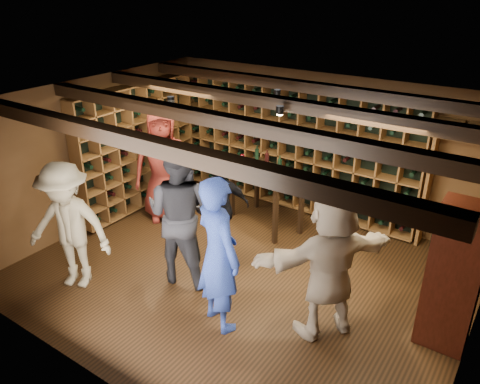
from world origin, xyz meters
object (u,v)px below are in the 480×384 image
Objects in this scene: guest_beige at (330,263)px; tasting_table at (266,178)px; man_grey_suit at (180,213)px; guest_khaki at (68,226)px; man_blue_shirt at (218,255)px; guest_red_floral at (163,165)px; guest_woman_black at (220,209)px; display_cabinet at (453,279)px.

tasting_table is (-2.01, 1.89, -0.09)m from guest_beige.
man_grey_suit reaches higher than guest_khaki.
guest_khaki is at bearing -34.52° from guest_beige.
man_blue_shirt reaches higher than tasting_table.
guest_khaki is 0.95× the size of guest_beige.
man_blue_shirt is at bearing -80.56° from guest_red_floral.
guest_khaki is at bearing 3.50° from guest_woman_black.
guest_woman_black is at bearing -72.96° from tasting_table.
man_blue_shirt is 1.09× the size of guest_khaki.
guest_beige is at bearing 109.16° from guest_woman_black.
display_cabinet is 3.45m from man_grey_suit.
man_grey_suit reaches higher than tasting_table.
guest_beige is at bearing 171.86° from man_grey_suit.
man_grey_suit is 0.86m from guest_woman_black.
man_blue_shirt is at bearing 73.35° from guest_woman_black.
guest_red_floral is at bearing -51.47° from man_grey_suit.
man_blue_shirt is 3.03m from guest_red_floral.
man_grey_suit is at bearing -49.56° from guest_beige.
guest_beige reaches higher than tasting_table.
man_grey_suit is 1.32× the size of guest_woman_black.
guest_beige reaches higher than display_cabinet.
guest_beige is at bearing -22.66° from tasting_table.
guest_khaki is at bearing -92.78° from tasting_table.
display_cabinet is at bearing -0.78° from tasting_table.
tasting_table is at bearing -20.43° from guest_red_floral.
display_cabinet is 0.89× the size of man_blue_shirt.
guest_red_floral is at bearing -70.02° from guest_beige.
guest_woman_black is 0.80× the size of guest_beige.
guest_khaki is at bearing -159.25° from display_cabinet.
man_blue_shirt is at bearing -50.32° from tasting_table.
display_cabinet is at bearing 154.44° from guest_beige.
man_grey_suit is at bearing -167.52° from display_cabinet.
guest_beige is at bearing -152.83° from display_cabinet.
guest_khaki is (-2.15, -0.47, -0.08)m from man_blue_shirt.
guest_red_floral is 1.79m from tasting_table.
man_grey_suit is at bearing -85.71° from guest_red_floral.
tasting_table is at bearing 44.04° from guest_khaki.
guest_woman_black is at bearing 178.78° from display_cabinet.
guest_red_floral reaches higher than guest_woman_black.
guest_beige is (3.29, 1.08, 0.05)m from guest_khaki.
man_grey_suit is 1.93m from guest_red_floral.
display_cabinet is 0.91× the size of guest_beige.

